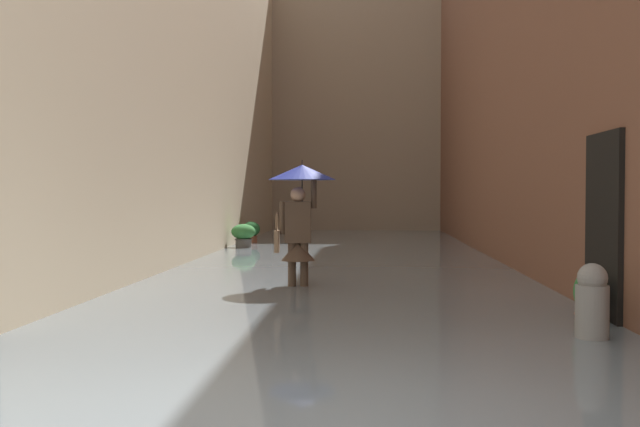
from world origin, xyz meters
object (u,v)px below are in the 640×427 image
person_wading (300,202)px  mooring_bollard (592,310)px  potted_plant_mid_left (590,302)px  potted_plant_far_right (251,233)px  potted_plant_near_right (243,236)px

person_wading → mooring_bollard: person_wading is taller
person_wading → potted_plant_mid_left: 4.42m
potted_plant_far_right → mooring_bollard: mooring_bollard is taller
potted_plant_far_right → potted_plant_near_right: (-0.07, 1.60, 0.01)m
person_wading → potted_plant_near_right: size_ratio=2.70×
person_wading → potted_plant_mid_left: bearing=140.7°
potted_plant_far_right → potted_plant_mid_left: (-5.56, 11.71, -0.05)m
potted_plant_near_right → mooring_bollard: 12.09m
person_wading → potted_plant_mid_left: (-3.33, 2.73, -1.02)m
potted_plant_mid_left → mooring_bollard: bearing=73.9°
person_wading → potted_plant_near_right: 7.74m
potted_plant_far_right → potted_plant_mid_left: bearing=115.4°
mooring_bollard → potted_plant_mid_left: bearing=-106.1°
potted_plant_mid_left → mooring_bollard: 0.81m
mooring_bollard → potted_plant_far_right: bearing=-66.9°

